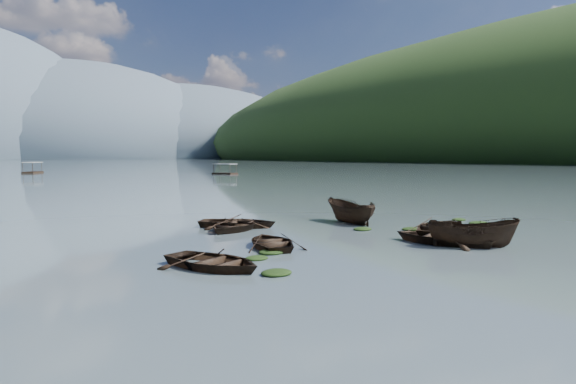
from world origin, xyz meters
TOP-DOWN VIEW (x-y plane):
  - ground_plane at (0.00, 0.00)m, footprint 2400.00×2400.00m
  - haze_mtn_c at (140.00, 900.00)m, footprint 520.00×520.00m
  - haze_mtn_d at (320.00, 900.00)m, footprint 520.00×520.00m
  - rowboat_0 at (-8.61, 3.54)m, footprint 4.36×5.04m
  - rowboat_1 at (-4.50, 6.26)m, footprint 3.80×4.53m
  - rowboat_2 at (3.21, 1.28)m, footprint 4.06×3.79m
  - rowboat_3 at (2.93, 2.73)m, footprint 4.97×5.63m
  - rowboat_4 at (5.25, 4.82)m, footprint 6.10×5.53m
  - rowboat_6 at (-2.93, 12.84)m, footprint 5.50×5.39m
  - rowboat_7 at (-3.61, 11.93)m, footprint 5.37×5.08m
  - rowboat_8 at (3.78, 10.81)m, footprint 1.96×4.46m
  - weed_clump_0 at (-7.17, 1.39)m, footprint 1.15×0.94m
  - weed_clump_1 at (-6.48, 4.09)m, footprint 0.98×0.78m
  - weed_clump_2 at (3.63, 4.54)m, footprint 1.02×0.82m
  - weed_clump_3 at (4.75, 6.67)m, footprint 1.01×0.85m
  - weed_clump_4 at (9.99, 6.16)m, footprint 1.29×1.02m
  - weed_clump_5 at (-5.33, 4.85)m, footprint 1.15×0.93m
  - weed_clump_6 at (2.47, 8.09)m, footprint 1.09×0.91m
  - weed_clump_7 at (10.56, 8.09)m, footprint 0.97×0.78m
  - pontoon_centre at (-2.54, 123.20)m, footprint 5.40×7.16m
  - pontoon_right at (33.21, 91.36)m, footprint 4.31×6.41m

SIDE VIEW (x-z plane):
  - ground_plane at x=0.00m, z-range 0.00..0.00m
  - haze_mtn_c at x=140.00m, z-range -130.00..130.00m
  - haze_mtn_d at x=320.00m, z-range -110.00..110.00m
  - rowboat_0 at x=-8.61m, z-range -0.44..0.44m
  - rowboat_1 at x=-4.50m, z-range -0.40..0.40m
  - rowboat_2 at x=3.21m, z-range -0.78..0.78m
  - rowboat_3 at x=2.93m, z-range -0.48..0.48m
  - rowboat_4 at x=5.25m, z-range -0.52..0.52m
  - rowboat_6 at x=-2.93m, z-range -0.47..0.47m
  - rowboat_7 at x=-3.61m, z-range -0.45..0.45m
  - rowboat_8 at x=3.78m, z-range -0.84..0.84m
  - weed_clump_0 at x=-7.17m, z-range -0.13..0.13m
  - weed_clump_1 at x=-6.48m, z-range -0.11..0.11m
  - weed_clump_2 at x=3.63m, z-range -0.11..0.11m
  - weed_clump_3 at x=4.75m, z-range -0.11..0.11m
  - weed_clump_4 at x=9.99m, z-range -0.13..0.13m
  - weed_clump_5 at x=-5.33m, z-range -0.12..0.12m
  - weed_clump_6 at x=2.47m, z-range -0.11..0.11m
  - weed_clump_7 at x=10.56m, z-range -0.11..0.11m
  - pontoon_centre at x=-2.54m, z-range -1.27..1.27m
  - pontoon_right at x=33.21m, z-range -1.14..1.14m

